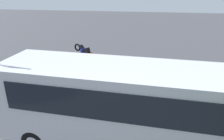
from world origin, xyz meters
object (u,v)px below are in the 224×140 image
(tour_bus, at_px, (125,108))
(spectator_right, at_px, (98,87))
(spectator_left, at_px, (136,91))
(spectator_centre, at_px, (120,88))
(stunt_motorcycle, at_px, (85,53))
(parked_motorcycle_silver, at_px, (118,106))
(traffic_cone, at_px, (113,67))
(spectator_far_left, at_px, (157,93))

(tour_bus, height_order, spectator_right, tour_bus)
(tour_bus, relative_size, spectator_left, 5.56)
(spectator_left, bearing_deg, spectator_centre, -1.31)
(spectator_left, xyz_separation_m, stunt_motorcycle, (4.20, -5.54, 0.04))
(spectator_right, bearing_deg, spectator_left, -177.45)
(spectator_left, height_order, parked_motorcycle_silver, spectator_left)
(tour_bus, xyz_separation_m, traffic_cone, (1.63, -7.50, -1.34))
(tour_bus, distance_m, spectator_far_left, 2.80)
(parked_motorcycle_silver, xyz_separation_m, stunt_motorcycle, (3.41, -6.25, 0.55))
(spectator_centre, height_order, traffic_cone, spectator_centre)
(tour_bus, relative_size, traffic_cone, 14.80)
(stunt_motorcycle, xyz_separation_m, traffic_cone, (-2.25, 0.71, -0.73))
(traffic_cone, bearing_deg, spectator_far_left, 120.03)
(spectator_far_left, distance_m, parked_motorcycle_silver, 1.94)
(traffic_cone, bearing_deg, stunt_motorcycle, -17.55)
(spectator_left, relative_size, stunt_motorcycle, 0.93)
(spectator_right, height_order, stunt_motorcycle, spectator_right)
(spectator_centre, bearing_deg, parked_motorcycle_silver, 93.63)
(spectator_left, xyz_separation_m, traffic_cone, (1.95, -4.82, -0.69))
(stunt_motorcycle, bearing_deg, spectator_far_left, 131.83)
(spectator_far_left, distance_m, spectator_left, 1.04)
(tour_bus, distance_m, traffic_cone, 7.79)
(spectator_right, bearing_deg, traffic_cone, -89.42)
(spectator_far_left, bearing_deg, traffic_cone, -59.97)
(spectator_right, xyz_separation_m, parked_motorcycle_silver, (-1.10, 0.63, -0.60))
(tour_bus, relative_size, stunt_motorcycle, 5.15)
(spectator_left, bearing_deg, spectator_far_left, 164.76)
(stunt_motorcycle, bearing_deg, traffic_cone, 162.45)
(spectator_centre, bearing_deg, spectator_far_left, 171.00)
(spectator_far_left, height_order, spectator_right, spectator_right)
(parked_motorcycle_silver, height_order, stunt_motorcycle, stunt_motorcycle)
(spectator_far_left, xyz_separation_m, stunt_motorcycle, (5.20, -5.81, -0.05))
(spectator_centre, distance_m, parked_motorcycle_silver, 0.96)
(spectator_left, relative_size, spectator_right, 0.92)
(spectator_right, distance_m, stunt_motorcycle, 6.08)
(spectator_far_left, distance_m, spectator_right, 2.90)
(spectator_far_left, distance_m, stunt_motorcycle, 7.80)
(spectator_left, height_order, spectator_centre, spectator_centre)
(spectator_right, bearing_deg, stunt_motorcycle, -67.72)
(stunt_motorcycle, distance_m, traffic_cone, 2.47)
(spectator_far_left, bearing_deg, spectator_left, -15.24)
(spectator_centre, bearing_deg, spectator_left, 178.69)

